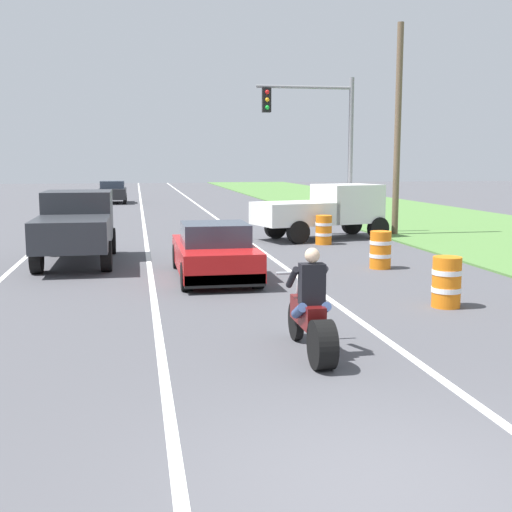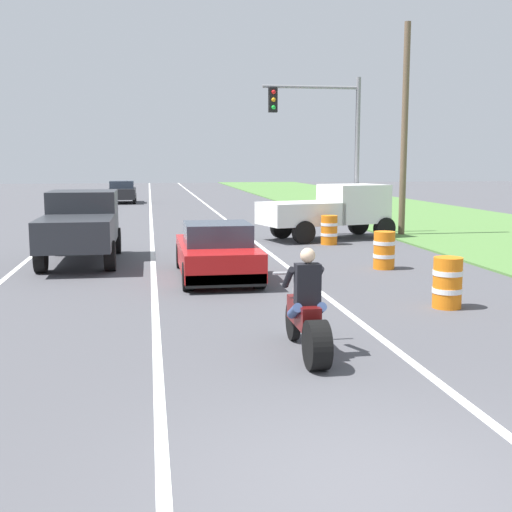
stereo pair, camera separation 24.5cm
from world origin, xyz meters
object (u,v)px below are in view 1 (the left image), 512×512
object	(u,v)px
construction_barrel_mid	(380,250)
distant_car_far_ahead	(113,192)
motorcycle_with_rider	(311,317)
construction_barrel_nearest	(447,282)
pickup_truck_left_lane_dark_grey	(76,224)
pickup_truck_right_shoulder_white	(326,209)
construction_barrel_far	(324,230)
sports_car_red	(214,252)
traffic_light_mast_near	(323,132)

from	to	relation	value
construction_barrel_mid	distant_car_far_ahead	world-z (taller)	distant_car_far_ahead
motorcycle_with_rider	construction_barrel_nearest	distance (m)	4.44
motorcycle_with_rider	pickup_truck_left_lane_dark_grey	bearing A→B (deg)	112.80
motorcycle_with_rider	construction_barrel_mid	world-z (taller)	motorcycle_with_rider
pickup_truck_right_shoulder_white	construction_barrel_far	xyz separation A→B (m)	(-0.52, -1.59, -0.60)
sports_car_red	construction_barrel_far	distance (m)	7.36
construction_barrel_mid	construction_barrel_far	xyz separation A→B (m)	(-0.07, 5.22, 0.00)
traffic_light_mast_near	construction_barrel_mid	size ratio (longest dim) A/B	6.00
construction_barrel_far	distant_car_far_ahead	size ratio (longest dim) A/B	0.25
traffic_light_mast_near	distant_car_far_ahead	world-z (taller)	traffic_light_mast_near
motorcycle_with_rider	pickup_truck_right_shoulder_white	xyz separation A→B (m)	(4.35, 14.28, 0.51)
motorcycle_with_rider	sports_car_red	xyz separation A→B (m)	(-0.63, 6.83, 0.04)
construction_barrel_far	sports_car_red	bearing A→B (deg)	-127.28
pickup_truck_right_shoulder_white	traffic_light_mast_near	world-z (taller)	traffic_light_mast_near
construction_barrel_mid	distant_car_far_ahead	bearing A→B (deg)	105.22
motorcycle_with_rider	traffic_light_mast_near	bearing A→B (deg)	73.65
motorcycle_with_rider	pickup_truck_left_lane_dark_grey	size ratio (longest dim) A/B	0.46
sports_car_red	pickup_truck_right_shoulder_white	distance (m)	8.97
motorcycle_with_rider	construction_barrel_far	distance (m)	13.25
motorcycle_with_rider	construction_barrel_nearest	world-z (taller)	motorcycle_with_rider
pickup_truck_left_lane_dark_grey	traffic_light_mast_near	xyz separation A→B (m)	(8.78, 5.87, 2.84)
motorcycle_with_rider	construction_barrel_mid	size ratio (longest dim) A/B	2.21
construction_barrel_nearest	distant_car_far_ahead	distance (m)	34.65
pickup_truck_left_lane_dark_grey	construction_barrel_mid	distance (m)	8.43
construction_barrel_nearest	distant_car_far_ahead	bearing A→B (deg)	102.51
pickup_truck_right_shoulder_white	traffic_light_mast_near	bearing A→B (deg)	79.47
construction_barrel_far	distant_car_far_ahead	world-z (taller)	distant_car_far_ahead
construction_barrel_nearest	pickup_truck_right_shoulder_white	bearing A→B (deg)	85.68
pickup_truck_left_lane_dark_grey	pickup_truck_right_shoulder_white	world-z (taller)	same
sports_car_red	construction_barrel_mid	size ratio (longest dim) A/B	4.30
sports_car_red	distant_car_far_ahead	bearing A→B (deg)	96.51
motorcycle_with_rider	construction_barrel_nearest	size ratio (longest dim) A/B	2.21
sports_car_red	distant_car_far_ahead	distance (m)	29.96
sports_car_red	construction_barrel_mid	world-z (taller)	sports_car_red
pickup_truck_right_shoulder_white	construction_barrel_mid	xyz separation A→B (m)	(-0.45, -6.81, -0.60)
construction_barrel_nearest	construction_barrel_mid	xyz separation A→B (m)	(0.42, 4.71, 0.00)
traffic_light_mast_near	construction_barrel_far	bearing A→B (deg)	-104.51
distant_car_far_ahead	sports_car_red	bearing A→B (deg)	-83.49
traffic_light_mast_near	construction_barrel_far	size ratio (longest dim) A/B	6.00
construction_barrel_nearest	traffic_light_mast_near	bearing A→B (deg)	84.96
pickup_truck_left_lane_dark_grey	construction_barrel_far	world-z (taller)	pickup_truck_left_lane_dark_grey
motorcycle_with_rider	construction_barrel_far	world-z (taller)	motorcycle_with_rider
construction_barrel_nearest	pickup_truck_left_lane_dark_grey	bearing A→B (deg)	136.97
construction_barrel_mid	distant_car_far_ahead	size ratio (longest dim) A/B	0.25
construction_barrel_mid	construction_barrel_far	distance (m)	5.22
sports_car_red	construction_barrel_far	bearing A→B (deg)	52.72
traffic_light_mast_near	sports_car_red	bearing A→B (deg)	-120.47
traffic_light_mast_near	construction_barrel_far	xyz separation A→B (m)	(-0.80, -3.07, -3.44)
distant_car_far_ahead	traffic_light_mast_near	bearing A→B (deg)	-67.45
motorcycle_with_rider	pickup_truck_right_shoulder_white	distance (m)	14.93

